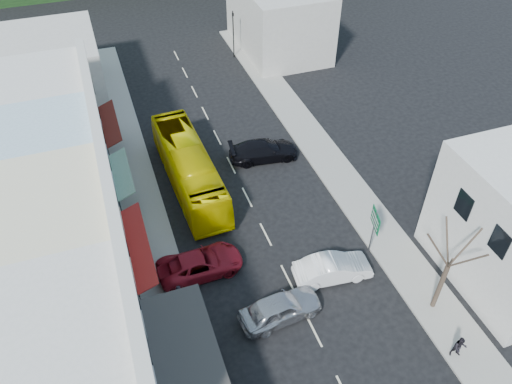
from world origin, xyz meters
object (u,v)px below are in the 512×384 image
car_red (200,264)px  street_tree (448,266)px  car_white (332,270)px  direction_sign (373,232)px  pedestrian_right (460,346)px  traffic_signal (233,35)px  bus (189,169)px  car_silver (280,309)px  pedestrian_left (180,294)px

car_red → street_tree: (12.32, -7.17, 3.04)m
car_white → direction_sign: bearing=-65.0°
pedestrian_right → traffic_signal: 37.71m
car_red → bus: bearing=-11.5°
car_silver → pedestrian_left: pedestrian_left is taller
car_white → direction_sign: size_ratio=1.23×
car_silver → traffic_signal: traffic_signal is taller
car_white → car_red: same height
car_silver → car_white: (4.13, 1.66, 0.00)m
street_tree → pedestrian_left: bearing=160.0°
street_tree → direction_sign: bearing=105.0°
car_white → car_red: size_ratio=0.96×
car_white → car_red: 8.27m
bus → pedestrian_left: 10.93m
car_red → street_tree: 14.58m
car_white → pedestrian_right: size_ratio=2.59×
direction_sign → street_tree: size_ratio=0.48×
car_silver → pedestrian_left: 5.94m
pedestrian_right → pedestrian_left: bearing=167.6°
pedestrian_left → pedestrian_right: (13.39, -8.31, 0.00)m
car_white → pedestrian_right: pedestrian_right is taller
car_white → street_tree: (4.68, -4.03, 3.04)m
pedestrian_left → direction_sign: 12.70m
car_red → pedestrian_right: pedestrian_right is taller
direction_sign → car_red: bearing=-175.6°
pedestrian_left → street_tree: street_tree is taller
car_red → pedestrian_left: (-1.74, -2.05, 0.30)m
bus → car_white: size_ratio=2.64×
car_red → pedestrian_left: bearing=137.6°
bus → street_tree: (10.92, -15.57, 2.19)m
pedestrian_right → direction_sign: direction_sign is taller
bus → car_white: 13.15m
pedestrian_left → street_tree: 15.22m
car_white → car_silver: bearing=117.4°
car_white → traffic_signal: bearing=-0.4°
car_silver → car_white: bearing=-74.0°
bus → direction_sign: size_ratio=3.23×
bus → traffic_signal: 21.14m
car_silver → traffic_signal: (7.28, 32.11, 1.80)m
car_red → street_tree: bearing=-122.2°
pedestrian_left → bus: bearing=-19.6°
car_red → traffic_signal: (10.80, 27.31, 1.80)m
pedestrian_left → pedestrian_right: same height
car_white → pedestrian_left: bearing=88.9°
car_red → pedestrian_left: 2.71m
pedestrian_left → street_tree: size_ratio=0.23×
bus → car_white: (6.25, -11.54, -0.85)m
bus → traffic_signal: (9.40, 18.91, 0.95)m
bus → car_red: bearing=-101.8°
car_silver → pedestrian_right: size_ratio=2.59×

